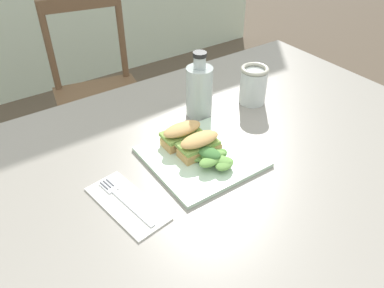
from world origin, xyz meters
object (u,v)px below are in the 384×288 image
Objects in this scene: dining_table at (221,185)px; bottle_cold_brew at (199,93)px; sandwich_half_front at (200,144)px; fork_on_napkin at (122,198)px; plate_lunch at (201,157)px; mason_jar_iced_tea at (253,87)px; chair_wooden_far at (100,94)px; sandwich_half_back at (182,134)px.

bottle_cold_brew is at bearing 73.04° from dining_table.
dining_table is 0.17m from sandwich_half_front.
sandwich_half_front is 0.21m from bottle_cold_brew.
bottle_cold_brew is (0.35, 0.20, 0.06)m from fork_on_napkin.
sandwich_half_front is (-0.06, 0.02, 0.15)m from dining_table.
mason_jar_iced_tea reaches higher than plate_lunch.
chair_wooden_far is 1.01m from plate_lunch.
chair_wooden_far is at bearing 87.86° from dining_table.
sandwich_half_front reaches higher than dining_table.
mason_jar_iced_tea is (0.30, 0.07, 0.01)m from sandwich_half_back.
sandwich_half_front is 0.24m from fork_on_napkin.
plate_lunch is at bearing -95.85° from chair_wooden_far.
chair_wooden_far is 1.01m from sandwich_half_front.
chair_wooden_far reaches higher than sandwich_half_back.
sandwich_half_back is 0.56× the size of bottle_cold_brew.
sandwich_half_back is at bearing -140.96° from bottle_cold_brew.
bottle_cold_brew reaches higher than sandwich_half_back.
sandwich_half_front is 0.58× the size of fork_on_napkin.
dining_table is 0.14m from plate_lunch.
fork_on_napkin is (-0.23, -0.02, 0.00)m from plate_lunch.
plate_lunch is (-0.10, -0.96, 0.30)m from chair_wooden_far.
sandwich_half_front is at bearing -95.68° from chair_wooden_far.
sandwich_half_back is 0.24m from fork_on_napkin.
mason_jar_iced_tea is (0.29, 0.13, 0.01)m from sandwich_half_front.
chair_wooden_far is at bearing 91.50° from bottle_cold_brew.
chair_wooden_far reaches higher than dining_table.
fork_on_napkin is at bearing -163.15° from mason_jar_iced_tea.
mason_jar_iced_tea is at bearing 12.49° from sandwich_half_back.
plate_lunch is at bearing -154.83° from mason_jar_iced_tea.
dining_table is 0.27m from bottle_cold_brew.
bottle_cold_brew is (0.13, 0.10, 0.03)m from sandwich_half_back.
plate_lunch is 0.23m from fork_on_napkin.
plate_lunch is at bearing -81.93° from sandwich_half_back.
chair_wooden_far is 7.47× the size of mason_jar_iced_tea.
bottle_cold_brew is at bearing -88.50° from chair_wooden_far.
dining_table is 6.91× the size of bottle_cold_brew.
dining_table is 5.20× the size of plate_lunch.
sandwich_half_back is 0.17m from bottle_cold_brew.
chair_wooden_far is 0.86m from bottle_cold_brew.
sandwich_half_back is at bearing -96.95° from chair_wooden_far.
bottle_cold_brew reaches higher than mason_jar_iced_tea.
bottle_cold_brew reaches higher than fork_on_napkin.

